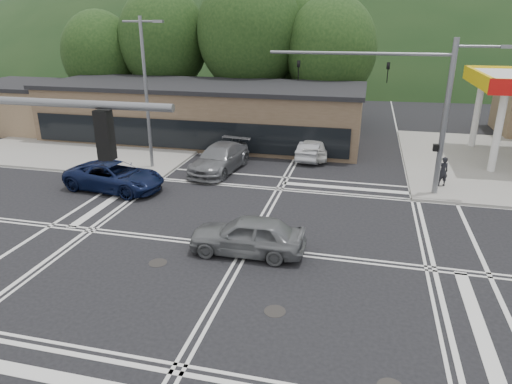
% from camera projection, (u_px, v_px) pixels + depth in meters
% --- Properties ---
extents(ground, '(120.00, 120.00, 0.00)m').
position_uv_depth(ground, '(246.00, 248.00, 18.69)').
color(ground, black).
rests_on(ground, ground).
extents(sidewalk_nw, '(16.00, 16.00, 0.15)m').
position_uv_depth(sidewalk_nw, '(110.00, 139.00, 35.62)').
color(sidewalk_nw, gray).
rests_on(sidewalk_nw, ground).
extents(commercial_row, '(24.00, 8.00, 4.00)m').
position_uv_depth(commercial_row, '(202.00, 114.00, 35.21)').
color(commercial_row, brown).
rests_on(commercial_row, ground).
extents(commercial_nw, '(8.00, 7.00, 3.60)m').
position_uv_depth(commercial_nw, '(25.00, 108.00, 38.81)').
color(commercial_nw, '#846B4F').
rests_on(commercial_nw, ground).
extents(hill_north, '(252.00, 126.00, 140.00)m').
position_uv_depth(hill_north, '(350.00, 63.00, 100.55)').
color(hill_north, '#1A3216').
rests_on(hill_north, ground).
extents(tree_n_a, '(8.00, 8.00, 11.75)m').
position_uv_depth(tree_n_a, '(164.00, 40.00, 41.09)').
color(tree_n_a, '#382619').
rests_on(tree_n_a, ground).
extents(tree_n_b, '(9.00, 9.00, 12.98)m').
position_uv_depth(tree_n_b, '(249.00, 32.00, 39.10)').
color(tree_n_b, '#382619').
rests_on(tree_n_b, ground).
extents(tree_n_c, '(7.60, 7.60, 10.87)m').
position_uv_depth(tree_n_c, '(331.00, 49.00, 38.01)').
color(tree_n_c, '#382619').
rests_on(tree_n_c, ground).
extents(tree_n_d, '(6.80, 6.80, 9.76)m').
position_uv_depth(tree_n_d, '(100.00, 54.00, 41.96)').
color(tree_n_d, '#382619').
rests_on(tree_n_d, ground).
extents(tree_n_e, '(8.40, 8.40, 11.98)m').
position_uv_depth(tree_n_e, '(302.00, 39.00, 42.08)').
color(tree_n_e, '#382619').
rests_on(tree_n_e, ground).
extents(streetlight_nw, '(2.50, 0.25, 9.00)m').
position_uv_depth(streetlight_nw, '(147.00, 87.00, 26.96)').
color(streetlight_nw, slate).
rests_on(streetlight_nw, ground).
extents(signal_mast_ne, '(11.65, 0.30, 8.00)m').
position_uv_depth(signal_mast_ne, '(421.00, 99.00, 22.83)').
color(signal_mast_ne, slate).
rests_on(signal_mast_ne, ground).
extents(car_blue_west, '(5.81, 3.26, 1.53)m').
position_uv_depth(car_blue_west, '(115.00, 176.00, 24.90)').
color(car_blue_west, '#0C1435').
rests_on(car_blue_west, ground).
extents(car_grey_center, '(4.63, 1.95, 1.57)m').
position_uv_depth(car_grey_center, '(248.00, 235.00, 18.04)').
color(car_grey_center, slate).
rests_on(car_grey_center, ground).
extents(car_queue_a, '(1.76, 4.11, 1.32)m').
position_uv_depth(car_queue_a, '(312.00, 149.00, 30.52)').
color(car_queue_a, '#9A9CA1').
rests_on(car_queue_a, ground).
extents(car_queue_b, '(2.45, 4.85, 1.58)m').
position_uv_depth(car_queue_b, '(313.00, 146.00, 30.93)').
color(car_queue_b, silver).
rests_on(car_queue_b, ground).
extents(car_northbound, '(2.95, 5.83, 1.62)m').
position_uv_depth(car_northbound, '(220.00, 158.00, 27.99)').
color(car_northbound, slate).
rests_on(car_northbound, ground).
extents(pedestrian, '(0.70, 0.57, 1.65)m').
position_uv_depth(pedestrian, '(443.00, 171.00, 25.02)').
color(pedestrian, black).
rests_on(pedestrian, sidewalk_ne).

